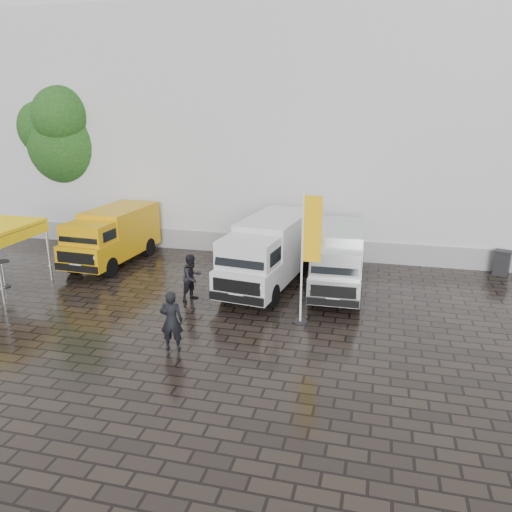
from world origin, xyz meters
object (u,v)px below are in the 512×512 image
at_px(cocktail_table, 3,274).
at_px(person_front, 171,321).
at_px(van_white, 268,254).
at_px(person_tent, 192,277).
at_px(wheelie_bin, 502,262).
at_px(van_yellow, 112,238).
at_px(flagpole, 307,252).
at_px(van_silver, 339,261).

relative_size(cocktail_table, person_front, 0.58).
distance_m(van_white, person_tent, 3.36).
height_order(van_white, wheelie_bin, van_white).
bearing_deg(van_white, wheelie_bin, 29.82).
bearing_deg(van_white, person_front, -97.11).
distance_m(van_yellow, flagpole, 10.99).
relative_size(van_yellow, van_silver, 0.97).
height_order(van_yellow, cocktail_table, van_yellow).
bearing_deg(wheelie_bin, flagpole, -117.31).
bearing_deg(flagpole, cocktail_table, 177.78).
xyz_separation_m(van_white, van_silver, (2.87, 0.33, -0.16)).
relative_size(van_white, van_silver, 1.13).
xyz_separation_m(van_yellow, person_tent, (5.34, -3.44, -0.37)).
xyz_separation_m(van_white, person_front, (-1.62, -6.22, -0.43)).
relative_size(van_yellow, van_white, 0.86).
bearing_deg(van_silver, van_white, -175.14).
relative_size(van_white, person_front, 3.35).
bearing_deg(cocktail_table, flagpole, -2.22).
relative_size(flagpole, person_tent, 2.56).
height_order(van_white, flagpole, flagpole).
relative_size(van_yellow, person_front, 2.88).
bearing_deg(flagpole, wheelie_bin, 43.33).
relative_size(wheelie_bin, person_front, 0.58).
bearing_deg(person_tent, van_silver, -38.18).
height_order(cocktail_table, person_front, person_front).
relative_size(van_silver, cocktail_table, 5.09).
xyz_separation_m(van_silver, person_front, (-4.48, -6.55, -0.27)).
distance_m(flagpole, cocktail_table, 12.92).
height_order(van_silver, person_tent, van_silver).
distance_m(van_yellow, person_tent, 6.37).
distance_m(cocktail_table, person_tent, 8.18).
xyz_separation_m(wheelie_bin, person_tent, (-12.31, -6.22, 0.36)).
xyz_separation_m(flagpole, wheelie_bin, (7.72, 7.28, -2.03)).
bearing_deg(van_yellow, person_front, -47.12).
height_order(flagpole, person_front, flagpole).
distance_m(van_silver, person_front, 7.94).
relative_size(flagpole, wheelie_bin, 4.19).
height_order(flagpole, wheelie_bin, flagpole).
xyz_separation_m(van_silver, wheelie_bin, (6.94, 3.71, -0.68)).
xyz_separation_m(van_white, flagpole, (2.09, -3.25, 1.19)).
bearing_deg(van_white, van_yellow, 178.38).
bearing_deg(van_silver, wheelie_bin, 26.48).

